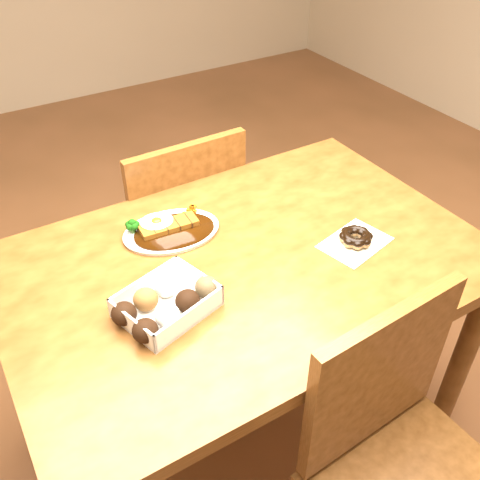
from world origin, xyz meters
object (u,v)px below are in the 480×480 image
chair_far (176,230)px  donut_box (166,303)px  pon_de_ring (356,238)px  katsu_curry_plate (169,229)px  table (246,287)px  chair_near (406,470)px

chair_far → donut_box: chair_far is taller
donut_box → pon_de_ring: 0.53m
katsu_curry_plate → donut_box: bearing=-116.5°
pon_de_ring → table: bearing=161.0°
table → chair_near: (0.09, -0.53, -0.17)m
donut_box → pon_de_ring: size_ratio=1.23×
chair_far → donut_box: (-0.29, -0.60, 0.30)m
table → pon_de_ring: pon_de_ring is taller
donut_box → pon_de_ring: donut_box is taller
chair_near → katsu_curry_plate: bearing=103.1°
katsu_curry_plate → pon_de_ring: (0.40, -0.29, 0.00)m
katsu_curry_plate → pon_de_ring: size_ratio=1.37×
katsu_curry_plate → donut_box: size_ratio=1.11×
chair_far → donut_box: size_ratio=3.50×
table → katsu_curry_plate: 0.25m
table → donut_box: size_ratio=4.82×
table → katsu_curry_plate: bearing=121.6°
chair_near → chair_far: bearing=89.6°
katsu_curry_plate → pon_de_ring: 0.49m
donut_box → chair_far: bearing=64.2°
katsu_curry_plate → table: bearing=-58.4°
table → chair_far: (0.04, 0.53, -0.17)m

